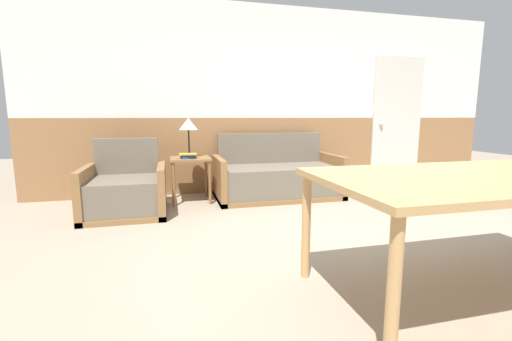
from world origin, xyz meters
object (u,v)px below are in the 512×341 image
object	(u,v)px
couch	(277,178)
dining_table	(485,184)
table_lamp	(188,126)
side_table	(190,165)
armchair	(125,192)

from	to	relation	value
couch	dining_table	world-z (taller)	couch
table_lamp	dining_table	xyz separation A→B (m)	(1.61, -2.98, -0.28)
couch	table_lamp	distance (m)	1.40
table_lamp	side_table	bearing A→B (deg)	-86.57
side_table	table_lamp	xyz separation A→B (m)	(-0.01, 0.09, 0.51)
side_table	dining_table	size ratio (longest dim) A/B	0.28
side_table	table_lamp	size ratio (longest dim) A/B	1.14
side_table	table_lamp	world-z (taller)	table_lamp
dining_table	side_table	bearing A→B (deg)	119.03
couch	side_table	world-z (taller)	couch
couch	table_lamp	bearing A→B (deg)	172.42
armchair	dining_table	size ratio (longest dim) A/B	0.44
table_lamp	armchair	bearing A→B (deg)	-145.08
armchair	dining_table	xyz separation A→B (m)	(2.37, -2.44, 0.45)
side_table	dining_table	world-z (taller)	dining_table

